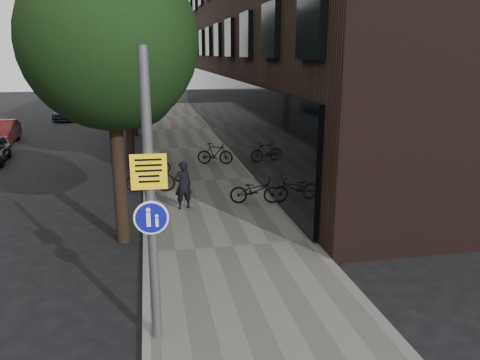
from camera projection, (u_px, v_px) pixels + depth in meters
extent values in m
plane|color=black|center=(251.00, 319.00, 9.12)|extent=(120.00, 120.00, 0.00)
cube|color=#63615C|center=(203.00, 182.00, 18.62)|extent=(4.50, 60.00, 0.12)
cube|color=slate|center=(146.00, 185.00, 18.20)|extent=(0.15, 60.00, 0.13)
cylinder|color=black|center=(120.00, 185.00, 12.48)|extent=(0.36, 0.36, 3.20)
sphere|color=black|center=(110.00, 41.00, 11.51)|extent=(4.40, 4.40, 4.40)
sphere|color=black|center=(130.00, 81.00, 12.60)|extent=(2.64, 2.64, 2.64)
cylinder|color=black|center=(130.00, 134.00, 20.52)|extent=(0.36, 0.36, 3.20)
sphere|color=black|center=(124.00, 46.00, 19.55)|extent=(5.00, 5.00, 5.00)
sphere|color=black|center=(136.00, 70.00, 20.65)|extent=(3.00, 3.00, 3.00)
cylinder|color=black|center=(134.00, 110.00, 29.04)|extent=(0.36, 0.36, 3.20)
sphere|color=black|center=(130.00, 48.00, 28.07)|extent=(5.00, 5.00, 5.00)
sphere|color=black|center=(138.00, 65.00, 29.17)|extent=(3.00, 3.00, 3.00)
cylinder|color=#595B5E|center=(151.00, 203.00, 7.70)|extent=(0.17, 0.17, 5.02)
cube|color=yellow|center=(149.00, 170.00, 7.55)|extent=(0.58, 0.05, 0.58)
cylinder|color=#0C118C|center=(151.00, 216.00, 7.75)|extent=(0.51, 0.04, 0.51)
cylinder|color=white|center=(151.00, 216.00, 7.75)|extent=(0.58, 0.04, 0.58)
imported|color=black|center=(183.00, 185.00, 15.04)|extent=(0.65, 0.51, 1.57)
imported|color=black|center=(255.00, 190.00, 15.68)|extent=(1.79, 0.86, 0.90)
imported|color=black|center=(215.00, 154.00, 21.21)|extent=(1.68, 0.83, 0.97)
imported|color=black|center=(150.00, 164.00, 19.35)|extent=(1.74, 0.73, 0.89)
imported|color=black|center=(150.00, 178.00, 16.92)|extent=(1.84, 0.71, 1.08)
imported|color=#501618|center=(2.00, 132.00, 26.69)|extent=(1.58, 4.01, 1.30)
imported|color=#1C2133|center=(68.00, 112.00, 36.33)|extent=(1.94, 4.32, 1.23)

